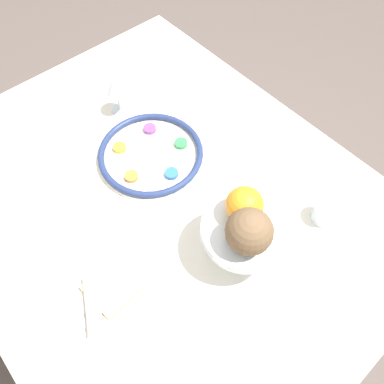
% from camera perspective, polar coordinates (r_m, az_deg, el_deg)
% --- Properties ---
extents(ground_plane, '(8.00, 8.00, 0.00)m').
position_cam_1_polar(ground_plane, '(1.80, -3.25, -13.39)').
color(ground_plane, '#564C47').
extents(dining_table, '(1.37, 1.09, 0.78)m').
position_cam_1_polar(dining_table, '(1.44, -4.00, -8.38)').
color(dining_table, silver).
rests_on(dining_table, ground_plane).
extents(seder_plate, '(0.32, 0.32, 0.03)m').
position_cam_1_polar(seder_plate, '(1.16, -6.30, 5.81)').
color(seder_plate, white).
rests_on(seder_plate, dining_table).
extents(wine_glass, '(0.07, 0.07, 0.14)m').
position_cam_1_polar(wine_glass, '(1.25, -11.59, 15.47)').
color(wine_glass, silver).
rests_on(wine_glass, dining_table).
extents(fruit_stand, '(0.21, 0.21, 0.13)m').
position_cam_1_polar(fruit_stand, '(0.92, 7.94, -6.03)').
color(fruit_stand, silver).
rests_on(fruit_stand, dining_table).
extents(orange_fruit, '(0.09, 0.09, 0.09)m').
position_cam_1_polar(orange_fruit, '(0.88, 7.99, -1.98)').
color(orange_fruit, orange).
rests_on(orange_fruit, fruit_stand).
extents(coconut, '(0.11, 0.11, 0.11)m').
position_cam_1_polar(coconut, '(0.84, 8.70, -5.97)').
color(coconut, brown).
rests_on(coconut, fruit_stand).
extents(bread_plate, '(0.18, 0.18, 0.02)m').
position_cam_1_polar(bread_plate, '(0.98, -12.02, -14.05)').
color(bread_plate, beige).
rests_on(bread_plate, dining_table).
extents(napkin_roll, '(0.14, 0.10, 0.04)m').
position_cam_1_polar(napkin_roll, '(0.97, -14.89, -16.32)').
color(napkin_roll, white).
rests_on(napkin_roll, dining_table).
extents(cup_near, '(0.07, 0.07, 0.06)m').
position_cam_1_polar(cup_near, '(1.09, 19.74, -2.92)').
color(cup_near, silver).
rests_on(cup_near, dining_table).
extents(cup_mid, '(0.07, 0.07, 0.06)m').
position_cam_1_polar(cup_mid, '(1.07, 9.69, -0.43)').
color(cup_mid, silver).
rests_on(cup_mid, dining_table).
extents(spoon, '(0.15, 0.05, 0.01)m').
position_cam_1_polar(spoon, '(0.98, -16.21, -18.41)').
color(spoon, silver).
rests_on(spoon, dining_table).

